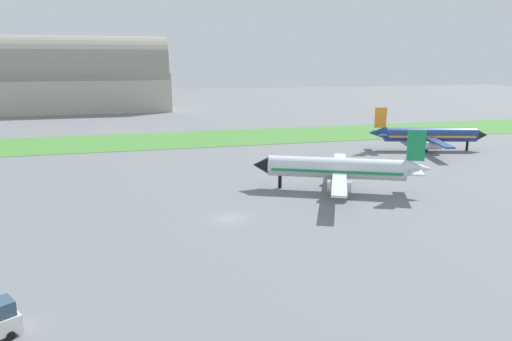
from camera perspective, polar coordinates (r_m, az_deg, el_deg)
name	(u,v)px	position (r m, az deg, el deg)	size (l,w,h in m)	color
ground_plane	(229,218)	(65.52, -3.24, -5.82)	(600.00, 600.00, 0.00)	slate
grass_taxiway_strip	(179,140)	(131.39, -9.35, 3.74)	(360.00, 28.00, 0.08)	#478438
airplane_parked_jet_far	(428,135)	(121.10, 20.13, 4.07)	(28.38, 28.68, 10.35)	navy
airplane_midfield_jet	(340,169)	(79.14, 10.12, 0.23)	(27.98, 28.10, 10.62)	silver
hangar_distant	(84,77)	(212.04, -20.15, 10.65)	(69.96, 25.27, 31.14)	#B2AD9E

